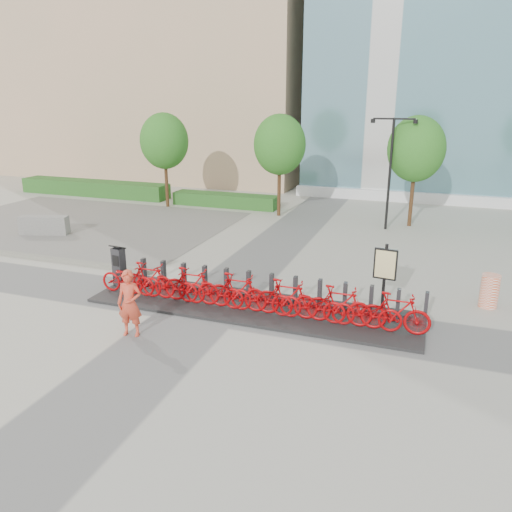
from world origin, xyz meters
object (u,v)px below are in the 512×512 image
(kiosk, at_px, (119,266))
(construction_barrel, at_px, (489,291))
(bike_0, at_px, (128,278))
(worker_red, at_px, (130,303))
(jersey_barrier, at_px, (44,225))
(map_sign, at_px, (385,267))

(kiosk, xyz_separation_m, construction_barrel, (11.00, 2.26, -0.24))
(bike_0, bearing_deg, worker_red, -145.23)
(jersey_barrier, bearing_deg, construction_barrel, -25.15)
(bike_0, xyz_separation_m, jersey_barrier, (-7.65, 4.98, -0.15))
(map_sign, bearing_deg, bike_0, -161.46)
(kiosk, xyz_separation_m, map_sign, (8.11, 1.00, 0.58))
(kiosk, xyz_separation_m, worker_red, (2.24, -2.79, 0.15))
(worker_red, relative_size, construction_barrel, 1.77)
(bike_0, bearing_deg, construction_barrel, -75.00)
(kiosk, distance_m, jersey_barrier, 8.30)
(construction_barrel, distance_m, jersey_barrier, 18.12)
(bike_0, relative_size, jersey_barrier, 0.86)
(bike_0, distance_m, map_sign, 7.65)
(kiosk, relative_size, construction_barrel, 1.37)
(worker_red, bearing_deg, construction_barrel, 19.04)
(kiosk, xyz_separation_m, jersey_barrier, (-6.99, 4.46, -0.32))
(bike_0, relative_size, worker_red, 1.04)
(map_sign, bearing_deg, jersey_barrier, 174.14)
(worker_red, distance_m, map_sign, 7.01)
(map_sign, bearing_deg, worker_red, -140.11)
(worker_red, xyz_separation_m, map_sign, (5.88, 3.79, 0.43))
(bike_0, distance_m, jersey_barrier, 9.13)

